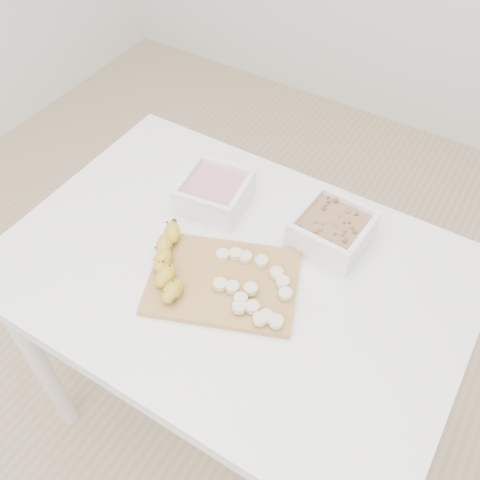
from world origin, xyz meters
The scene contains 7 objects.
ground centered at (0.00, 0.00, 0.00)m, with size 3.50×3.50×0.00m, color #C6AD89.
table centered at (0.00, 0.00, 0.65)m, with size 1.00×0.70×0.75m.
bowl_yogurt centered at (-0.14, 0.15, 0.79)m, with size 0.17×0.17×0.07m.
bowl_granola centered at (0.15, 0.18, 0.79)m, with size 0.16×0.16×0.07m.
cutting_board centered at (0.01, -0.05, 0.76)m, with size 0.31×0.22×0.01m, color #AF8844.
banana centered at (-0.11, -0.08, 0.78)m, with size 0.06×0.21×0.04m, color gold, non-canonical shape.
banana_slices centered at (0.07, -0.04, 0.77)m, with size 0.21×0.16×0.02m.
Camera 1 is at (0.39, -0.61, 1.66)m, focal length 40.00 mm.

